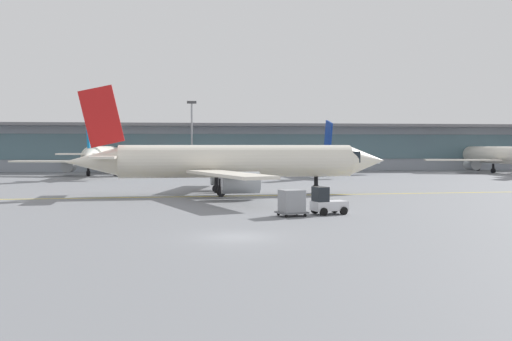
# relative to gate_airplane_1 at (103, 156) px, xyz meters

# --- Properties ---
(ground_plane) EXTENTS (400.00, 400.00, 0.00)m
(ground_plane) POSITION_rel_gate_airplane_1_xyz_m (17.34, -69.74, -3.30)
(ground_plane) COLOR slate
(taxiway_centreline_stripe) EXTENTS (109.88, 5.82, 0.01)m
(taxiway_centreline_stripe) POSITION_rel_gate_airplane_1_xyz_m (19.85, -43.20, -3.29)
(taxiway_centreline_stripe) COLOR yellow
(taxiway_centreline_stripe) RESTS_ON ground_plane
(terminal_concourse) EXTENTS (197.97, 11.00, 9.60)m
(terminal_concourse) POSITION_rel_gate_airplane_1_xyz_m (17.34, 18.08, 1.62)
(terminal_concourse) COLOR #8C939E
(terminal_concourse) RESTS_ON ground_plane
(gate_airplane_1) EXTENTS (30.87, 33.09, 10.99)m
(gate_airplane_1) POSITION_rel_gate_airplane_1_xyz_m (0.00, 0.00, 0.00)
(gate_airplane_1) COLOR silver
(gate_airplane_1) RESTS_ON ground_plane
(gate_airplane_2) EXTENTS (25.68, 27.69, 9.17)m
(gate_airplane_2) POSITION_rel_gate_airplane_1_xyz_m (35.59, -3.08, -0.55)
(gate_airplane_2) COLOR white
(gate_airplane_2) RESTS_ON ground_plane
(gate_airplane_3) EXTENTS (30.52, 32.72, 10.87)m
(gate_airplane_3) POSITION_rel_gate_airplane_1_xyz_m (73.83, 1.78, -0.04)
(gate_airplane_3) COLOR silver
(gate_airplane_3) RESTS_ON ground_plane
(taxiing_regional_jet) EXTENTS (34.32, 31.90, 11.37)m
(taxiing_regional_jet) POSITION_rel_gate_airplane_1_xyz_m (19.41, -41.22, 0.11)
(taxiing_regional_jet) COLOR silver
(taxiing_regional_jet) RESTS_ON ground_plane
(baggage_tug) EXTENTS (2.87, 2.16, 2.10)m
(baggage_tug) POSITION_rel_gate_airplane_1_xyz_m (25.01, -59.82, -2.40)
(baggage_tug) COLOR silver
(baggage_tug) RESTS_ON ground_plane
(cargo_dolly_lead) EXTENTS (2.44, 2.09, 1.94)m
(cargo_dolly_lead) POSITION_rel_gate_airplane_1_xyz_m (22.21, -60.57, -2.24)
(cargo_dolly_lead) COLOR #595B60
(cargo_dolly_lead) RESTS_ON ground_plane
(apron_light_mast_1) EXTENTS (1.80, 0.36, 13.66)m
(apron_light_mast_1) POSITION_rel_gate_airplane_1_xyz_m (15.36, 9.05, 4.22)
(apron_light_mast_1) COLOR gray
(apron_light_mast_1) RESTS_ON ground_plane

